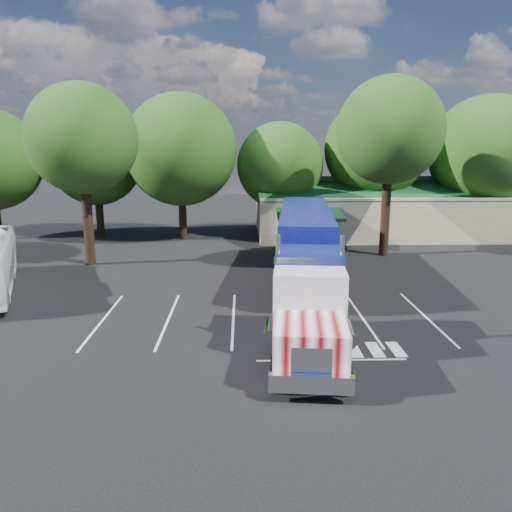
{
  "coord_description": "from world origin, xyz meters",
  "views": [
    {
      "loc": [
        0.48,
        -29.4,
        8.32
      ],
      "look_at": [
        1.26,
        -0.68,
        2.0
      ],
      "focal_mm": 35.0,
      "sensor_mm": 36.0,
      "label": 1
    }
  ],
  "objects_px": {
    "semi_truck": "(306,248)",
    "bicycle": "(289,262)",
    "silver_sedan": "(313,234)",
    "woman": "(317,286)"
  },
  "relations": [
    {
      "from": "woman",
      "to": "silver_sedan",
      "type": "bearing_deg",
      "value": -16.42
    },
    {
      "from": "semi_truck",
      "to": "bicycle",
      "type": "distance_m",
      "value": 6.72
    },
    {
      "from": "semi_truck",
      "to": "woman",
      "type": "distance_m",
      "value": 2.4
    },
    {
      "from": "woman",
      "to": "silver_sedan",
      "type": "height_order",
      "value": "woman"
    },
    {
      "from": "semi_truck",
      "to": "woman",
      "type": "bearing_deg",
      "value": -66.71
    },
    {
      "from": "semi_truck",
      "to": "silver_sedan",
      "type": "relative_size",
      "value": 4.88
    },
    {
      "from": "silver_sedan",
      "to": "bicycle",
      "type": "bearing_deg",
      "value": 149.58
    },
    {
      "from": "woman",
      "to": "bicycle",
      "type": "xyz_separation_m",
      "value": [
        -0.83,
        7.83,
        -0.45
      ]
    },
    {
      "from": "silver_sedan",
      "to": "semi_truck",
      "type": "bearing_deg",
      "value": 157.5
    },
    {
      "from": "semi_truck",
      "to": "bicycle",
      "type": "xyz_separation_m",
      "value": [
        -0.36,
        6.32,
        -2.26
      ]
    }
  ]
}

